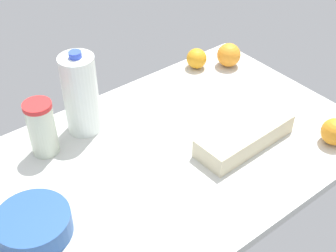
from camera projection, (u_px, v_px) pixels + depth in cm
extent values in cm
cube|color=silver|center=(168.00, 156.00, 140.17)|extent=(120.00, 76.00, 3.00)
cylinder|color=beige|center=(42.00, 130.00, 134.80)|extent=(8.01, 8.01, 15.93)
cylinder|color=red|center=(37.00, 106.00, 129.39)|extent=(8.25, 8.25, 1.40)
cube|color=beige|center=(245.00, 136.00, 140.30)|extent=(32.25, 12.76, 6.22)
cylinder|color=white|center=(81.00, 95.00, 140.23)|extent=(10.64, 10.64, 25.66)
cylinder|color=blue|center=(75.00, 55.00, 131.66)|extent=(3.72, 3.72, 1.80)
cylinder|color=#295194|center=(34.00, 225.00, 114.00)|extent=(18.73, 18.73, 5.98)
sphere|color=orange|center=(197.00, 58.00, 174.61)|extent=(7.54, 7.54, 7.54)
sphere|color=orange|center=(229.00, 55.00, 175.33)|extent=(8.85, 8.85, 8.85)
sphere|color=orange|center=(335.00, 132.00, 140.30)|extent=(8.24, 8.24, 8.24)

